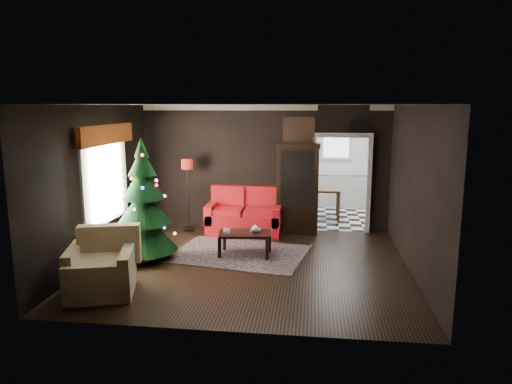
# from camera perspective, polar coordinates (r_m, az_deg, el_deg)

# --- Properties ---
(floor) EXTENTS (5.50, 5.50, 0.00)m
(floor) POSITION_cam_1_polar(r_m,az_deg,el_deg) (8.38, -0.77, -8.88)
(floor) COLOR black
(floor) RESTS_ON ground
(ceiling) EXTENTS (5.50, 5.50, 0.00)m
(ceiling) POSITION_cam_1_polar(r_m,az_deg,el_deg) (7.91, -0.82, 10.63)
(ceiling) COLOR white
(ceiling) RESTS_ON ground
(wall_back) EXTENTS (5.50, 0.00, 5.50)m
(wall_back) POSITION_cam_1_polar(r_m,az_deg,el_deg) (10.48, 1.09, 2.93)
(wall_back) COLOR black
(wall_back) RESTS_ON ground
(wall_front) EXTENTS (5.50, 0.00, 5.50)m
(wall_front) POSITION_cam_1_polar(r_m,az_deg,el_deg) (5.61, -4.32, -3.79)
(wall_front) COLOR black
(wall_front) RESTS_ON ground
(wall_left) EXTENTS (0.00, 5.50, 5.50)m
(wall_left) POSITION_cam_1_polar(r_m,az_deg,el_deg) (8.83, -18.76, 0.94)
(wall_left) COLOR black
(wall_left) RESTS_ON ground
(wall_right) EXTENTS (0.00, 5.50, 5.50)m
(wall_right) POSITION_cam_1_polar(r_m,az_deg,el_deg) (8.12, 18.80, 0.14)
(wall_right) COLOR black
(wall_right) RESTS_ON ground
(doorway) EXTENTS (1.10, 0.10, 2.10)m
(doorway) POSITION_cam_1_polar(r_m,az_deg,el_deg) (10.49, 10.35, 0.84)
(doorway) COLOR beige
(doorway) RESTS_ON ground
(left_window) EXTENTS (0.05, 1.60, 1.40)m
(left_window) POSITION_cam_1_polar(r_m,az_deg,el_deg) (8.98, -18.00, 1.46)
(left_window) COLOR white
(left_window) RESTS_ON wall_left
(valance) EXTENTS (0.12, 2.10, 0.35)m
(valance) POSITION_cam_1_polar(r_m,az_deg,el_deg) (8.87, -17.83, 6.70)
(valance) COLOR maroon
(valance) RESTS_ON wall_left
(kitchen_floor) EXTENTS (3.00, 3.00, 0.00)m
(kitchen_floor) POSITION_cam_1_polar(r_m,az_deg,el_deg) (12.17, 9.81, -2.85)
(kitchen_floor) COLOR white
(kitchen_floor) RESTS_ON ground
(kitchen_window) EXTENTS (0.70, 0.06, 0.70)m
(kitchen_window) POSITION_cam_1_polar(r_m,az_deg,el_deg) (13.34, 9.77, 5.71)
(kitchen_window) COLOR white
(kitchen_window) RESTS_ON ground
(rug) EXTENTS (2.75, 2.21, 0.01)m
(rug) POSITION_cam_1_polar(r_m,az_deg,el_deg) (8.98, -2.12, -7.51)
(rug) COLOR #653E5B
(rug) RESTS_ON ground
(loveseat) EXTENTS (1.70, 0.90, 1.00)m
(loveseat) POSITION_cam_1_polar(r_m,az_deg,el_deg) (10.25, -1.42, -2.35)
(loveseat) COLOR #8A0105
(loveseat) RESTS_ON ground
(curio_cabinet) EXTENTS (0.90, 0.45, 1.90)m
(curio_cabinet) POSITION_cam_1_polar(r_m,az_deg,el_deg) (10.27, 5.11, 0.20)
(curio_cabinet) COLOR black
(curio_cabinet) RESTS_ON ground
(floor_lamp) EXTENTS (0.34, 0.34, 1.60)m
(floor_lamp) POSITION_cam_1_polar(r_m,az_deg,el_deg) (10.43, -8.33, -0.38)
(floor_lamp) COLOR black
(floor_lamp) RESTS_ON ground
(christmas_tree) EXTENTS (1.44, 1.44, 2.24)m
(christmas_tree) POSITION_cam_1_polar(r_m,az_deg,el_deg) (8.66, -13.58, -1.33)
(christmas_tree) COLOR black
(christmas_tree) RESTS_ON ground
(armchair) EXTENTS (1.23, 1.23, 1.01)m
(armchair) POSITION_cam_1_polar(r_m,az_deg,el_deg) (7.40, -18.50, -8.36)
(armchair) COLOR tan
(armchair) RESTS_ON ground
(coffee_table) EXTENTS (1.02, 0.69, 0.43)m
(coffee_table) POSITION_cam_1_polar(r_m,az_deg,el_deg) (8.83, -1.32, -6.31)
(coffee_table) COLOR black
(coffee_table) RESTS_ON rug
(teapot) EXTENTS (0.18, 0.18, 0.15)m
(teapot) POSITION_cam_1_polar(r_m,az_deg,el_deg) (8.72, -0.14, -4.54)
(teapot) COLOR silver
(teapot) RESTS_ON coffee_table
(cup_a) EXTENTS (0.09, 0.09, 0.07)m
(cup_a) POSITION_cam_1_polar(r_m,az_deg,el_deg) (8.74, -3.46, -4.81)
(cup_a) COLOR white
(cup_a) RESTS_ON coffee_table
(cup_b) EXTENTS (0.08, 0.08, 0.06)m
(cup_b) POSITION_cam_1_polar(r_m,az_deg,el_deg) (8.83, -3.79, -4.67)
(cup_b) COLOR white
(cup_b) RESTS_ON coffee_table
(book) EXTENTS (0.14, 0.05, 0.20)m
(book) POSITION_cam_1_polar(r_m,az_deg,el_deg) (8.88, -0.47, -4.10)
(book) COLOR tan
(book) RESTS_ON coffee_table
(wall_clock) EXTENTS (0.32, 0.32, 0.06)m
(wall_clock) POSITION_cam_1_polar(r_m,az_deg,el_deg) (10.32, 12.01, 8.05)
(wall_clock) COLOR white
(wall_clock) RESTS_ON wall_back
(painting) EXTENTS (0.62, 0.05, 0.52)m
(painting) POSITION_cam_1_polar(r_m,az_deg,el_deg) (10.30, 5.26, 7.51)
(painting) COLOR #AC8351
(painting) RESTS_ON wall_back
(kitchen_counter) EXTENTS (1.80, 0.60, 0.90)m
(kitchen_counter) POSITION_cam_1_polar(r_m,az_deg,el_deg) (13.25, 9.64, 0.23)
(kitchen_counter) COLOR silver
(kitchen_counter) RESTS_ON ground
(kitchen_table) EXTENTS (0.70, 0.70, 0.75)m
(kitchen_table) POSITION_cam_1_polar(r_m,az_deg,el_deg) (11.78, 8.48, -1.39)
(kitchen_table) COLOR brown
(kitchen_table) RESTS_ON ground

